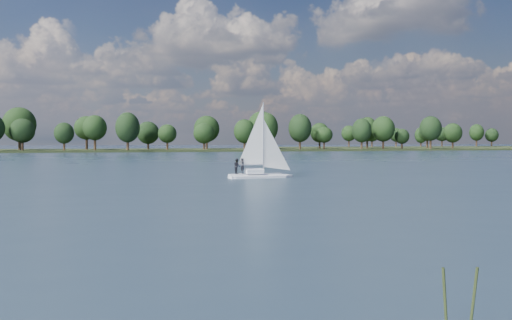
{
  "coord_description": "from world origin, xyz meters",
  "views": [
    {
      "loc": [
        -21.97,
        -16.82,
        4.59
      ],
      "look_at": [
        -7.33,
        39.36,
        2.5
      ],
      "focal_mm": 40.0,
      "sensor_mm": 36.0,
      "label": 1
    }
  ],
  "objects": [
    {
      "name": "ground",
      "position": [
        0.0,
        100.0,
        0.0
      ],
      "size": [
        700.0,
        700.0,
        0.0
      ],
      "primitive_type": "plane",
      "color": "#233342",
      "rests_on": "ground"
    },
    {
      "name": "far_shore",
      "position": [
        0.0,
        212.0,
        0.0
      ],
      "size": [
        660.0,
        40.0,
        1.5
      ],
      "primitive_type": "cube",
      "color": "black",
      "rests_on": "ground"
    },
    {
      "name": "far_shore_back",
      "position": [
        160.0,
        260.0,
        0.0
      ],
      "size": [
        220.0,
        30.0,
        1.4
      ],
      "primitive_type": "cube",
      "color": "black",
      "rests_on": "ground"
    },
    {
      "name": "sailboat",
      "position": [
        -4.73,
        48.72,
        2.64
      ],
      "size": [
        7.31,
        2.54,
        9.45
      ],
      "rotation": [
        0.0,
        0.0,
        0.08
      ],
      "color": "white",
      "rests_on": "ground"
    },
    {
      "name": "treeline",
      "position": [
        -11.19,
        208.49,
        8.04
      ],
      "size": [
        562.35,
        74.04,
        18.11
      ],
      "color": "black",
      "rests_on": "ground"
    }
  ]
}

